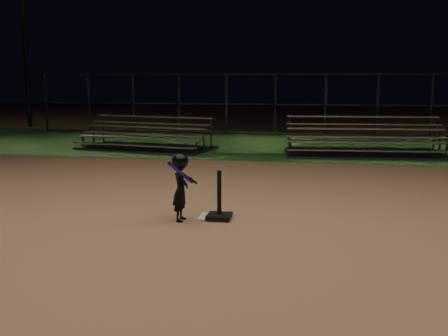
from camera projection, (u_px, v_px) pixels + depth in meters
ground at (213, 218)px, 8.30m from camera, size 80.00×80.00×0.00m
grass_strip at (268, 144)px, 18.01m from camera, size 60.00×8.00×0.01m
home_plate at (213, 217)px, 8.30m from camera, size 0.45×0.45×0.02m
batting_tee at (219, 209)px, 8.19m from camera, size 0.38×0.38×0.77m
child_batter at (180, 185)px, 8.03m from camera, size 0.40×0.59×1.08m
bleacher_left at (146, 143)px, 16.60m from camera, size 4.55×2.85×1.04m
bleacher_right at (364, 147)px, 15.34m from camera, size 4.73×2.55×1.12m
backstop_fence at (275, 104)px, 20.72m from camera, size 20.08×0.08×2.50m
light_pole_left at (23, 21)px, 24.02m from camera, size 0.90×0.53×8.30m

